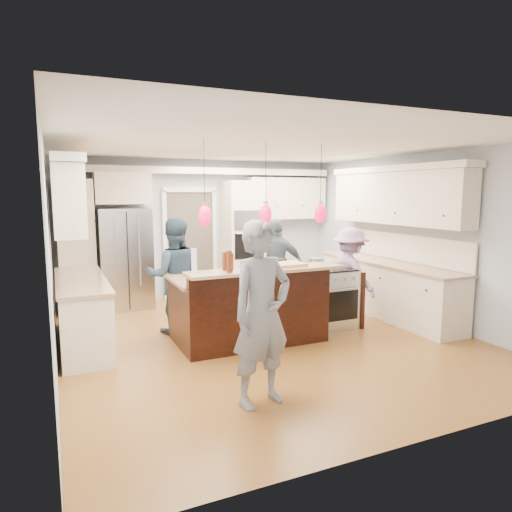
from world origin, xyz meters
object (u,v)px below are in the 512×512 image
(refrigerator, at_px, (125,258))
(island_range, at_px, (329,298))
(person_far_left, at_px, (174,276))
(kitchen_island, at_px, (248,306))
(person_bar_end, at_px, (262,314))

(refrigerator, height_order, island_range, refrigerator)
(person_far_left, bearing_deg, refrigerator, -63.96)
(kitchen_island, bearing_deg, island_range, 3.07)
(person_bar_end, xyz_separation_m, person_far_left, (-0.20, 2.65, -0.06))
(refrigerator, relative_size, person_far_left, 1.06)
(refrigerator, relative_size, kitchen_island, 0.86)
(refrigerator, distance_m, person_bar_end, 4.49)
(kitchen_island, xyz_separation_m, island_range, (1.41, 0.08, -0.03))
(kitchen_island, height_order, island_range, kitchen_island)
(kitchen_island, relative_size, person_bar_end, 1.15)
(kitchen_island, xyz_separation_m, person_far_left, (-0.85, 0.78, 0.37))
(island_range, bearing_deg, person_far_left, 162.75)
(kitchen_island, bearing_deg, person_far_left, 137.66)
(island_range, height_order, person_bar_end, person_bar_end)
(island_range, distance_m, person_far_left, 2.40)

